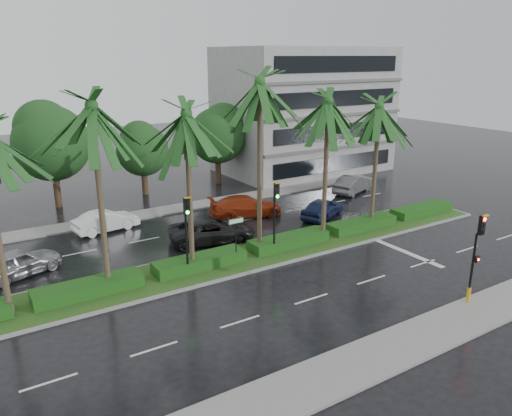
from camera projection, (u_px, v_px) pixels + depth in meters
ground at (256, 264)px, 28.10m from camera, size 120.00×120.00×0.00m
near_sidewalk at (393, 349)px, 19.85m from camera, size 40.00×2.40×0.12m
far_sidewalk at (171, 210)px, 37.77m from camera, size 40.00×2.00×0.12m
median at (247, 257)px, 28.89m from camera, size 36.00×4.00×0.15m
hedge at (247, 251)px, 28.78m from camera, size 35.20×1.40×0.60m
lane_markings at (303, 255)px, 29.31m from camera, size 34.00×13.06×0.01m
palm_row at (225, 118)px, 25.90m from camera, size 26.30×4.20×10.57m
signal_near at (476, 255)px, 22.86m from camera, size 0.34×0.45×4.36m
signal_median_left at (187, 225)px, 25.42m from camera, size 0.34×0.42×4.36m
signal_median_right at (276, 208)px, 28.23m from camera, size 0.34×0.42×4.36m
street_sign at (236, 229)px, 27.35m from camera, size 0.95×0.09×2.60m
bg_trees at (140, 140)px, 40.90m from camera, size 32.41×5.67×8.18m
building at (303, 110)px, 49.57m from camera, size 16.00×10.00×12.00m
car_silver at (18, 263)px, 26.34m from camera, size 3.21×4.80×1.52m
car_white at (106, 221)px, 33.15m from camera, size 2.10×4.44×1.41m
car_darkgrey at (212, 231)px, 31.16m from camera, size 3.82×5.91×1.51m
car_red at (246, 206)px, 36.17m from camera, size 3.43×5.66×1.54m
car_blue at (322, 208)px, 35.85m from camera, size 3.33×4.57×1.45m
car_grey at (353, 184)px, 42.43m from camera, size 3.11×4.81×1.50m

